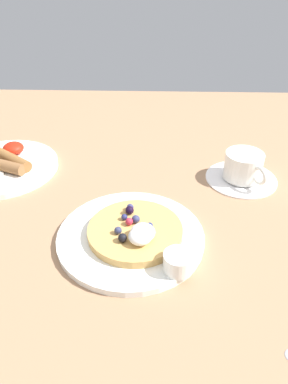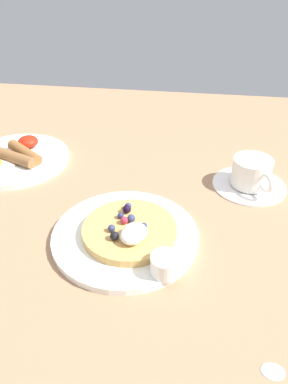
# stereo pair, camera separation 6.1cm
# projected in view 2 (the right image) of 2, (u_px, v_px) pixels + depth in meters

# --- Properties ---
(ground_plane) EXTENTS (1.88, 1.35, 0.03)m
(ground_plane) POSITION_uv_depth(u_px,v_px,m) (99.00, 220.00, 0.67)
(ground_plane) COLOR #A07857
(pancake_plate) EXTENTS (0.24, 0.24, 0.01)m
(pancake_plate) POSITION_uv_depth(u_px,v_px,m) (125.00, 235.00, 0.60)
(pancake_plate) COLOR white
(pancake_plate) RESTS_ON ground_plane
(pancake_with_berries) EXTENTS (0.16, 0.16, 0.04)m
(pancake_with_berries) POSITION_uv_depth(u_px,v_px,m) (130.00, 230.00, 0.59)
(pancake_with_berries) COLOR tan
(pancake_with_berries) RESTS_ON pancake_plate
(syrup_ramekin) EXTENTS (0.04, 0.04, 0.03)m
(syrup_ramekin) POSITION_uv_depth(u_px,v_px,m) (165.00, 264.00, 0.52)
(syrup_ramekin) COLOR white
(syrup_ramekin) RESTS_ON pancake_plate
(breakfast_plate) EXTENTS (0.24, 0.24, 0.01)m
(breakfast_plate) POSITION_uv_depth(u_px,v_px,m) (15.00, 159.00, 0.81)
(breakfast_plate) COLOR white
(breakfast_plate) RESTS_ON ground_plane
(fried_breakfast) EXTENTS (0.13, 0.15, 0.03)m
(fried_breakfast) POSITION_uv_depth(u_px,v_px,m) (18.00, 153.00, 0.80)
(fried_breakfast) COLOR brown
(fried_breakfast) RESTS_ON breakfast_plate
(coffee_saucer) EXTENTS (0.15, 0.15, 0.01)m
(coffee_saucer) POSITION_uv_depth(u_px,v_px,m) (249.00, 184.00, 0.73)
(coffee_saucer) COLOR white
(coffee_saucer) RESTS_ON ground_plane
(coffee_cup) EXTENTS (0.08, 0.10, 0.05)m
(coffee_cup) POSITION_uv_depth(u_px,v_px,m) (252.00, 172.00, 0.71)
(coffee_cup) COLOR white
(coffee_cup) RESTS_ON coffee_saucer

